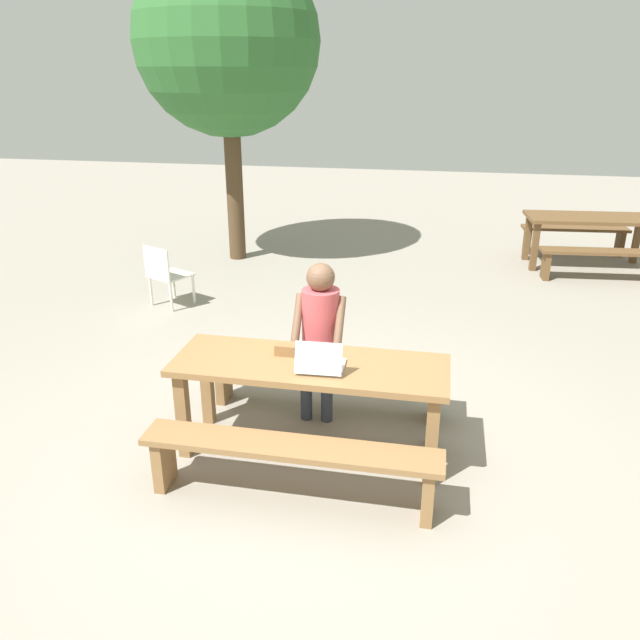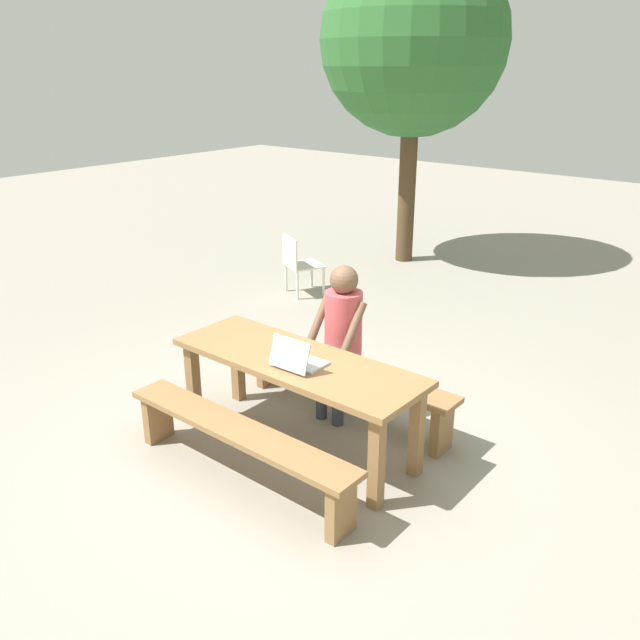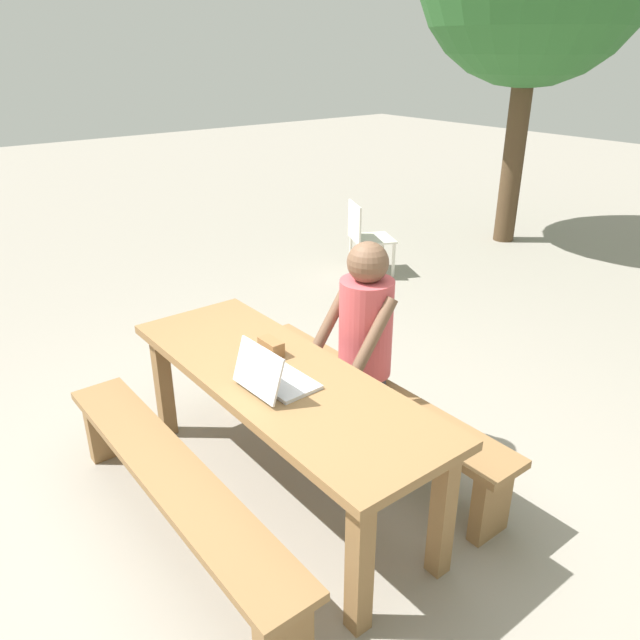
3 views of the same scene
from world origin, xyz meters
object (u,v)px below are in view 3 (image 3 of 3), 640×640
object	(u,v)px
picnic_table_front	(280,393)
plastic_chair	(366,236)
laptop	(274,377)
person_seated	(362,334)
small_pouch	(271,347)

from	to	relation	value
picnic_table_front	plastic_chair	size ratio (longest dim) A/B	2.62
picnic_table_front	plastic_chair	xyz separation A→B (m)	(-2.46, 2.85, -0.23)
laptop	person_seated	bearing A→B (deg)	-80.60
small_pouch	person_seated	world-z (taller)	person_seated
laptop	plastic_chair	size ratio (longest dim) A/B	0.44
laptop	person_seated	distance (m)	0.74
picnic_table_front	plastic_chair	bearing A→B (deg)	130.83
person_seated	plastic_chair	world-z (taller)	person_seated
laptop	plastic_chair	distance (m)	3.93
person_seated	laptop	bearing A→B (deg)	-78.60
person_seated	plastic_chair	xyz separation A→B (m)	(-2.42, 2.23, -0.38)
small_pouch	person_seated	bearing A→B (deg)	72.16
picnic_table_front	small_pouch	size ratio (longest dim) A/B	13.24
picnic_table_front	laptop	world-z (taller)	laptop
laptop	small_pouch	world-z (taller)	laptop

